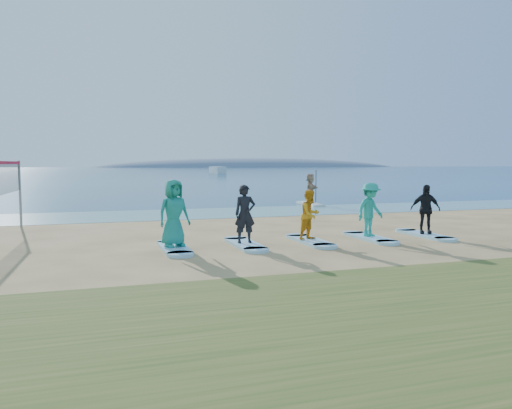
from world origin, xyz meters
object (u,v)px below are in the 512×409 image
object	(u,v)px
paddleboard	(310,204)
student_4	(425,209)
paddleboarder	(310,188)
boat_offshore_b	(218,174)
surfboard_4	(425,235)
student_0	(174,213)
surfboard_3	(370,238)
surfboard_0	(174,248)
student_1	(245,214)
student_2	(310,215)
surfboard_1	(245,244)
student_3	(370,210)
surfboard_2	(310,241)

from	to	relation	value
paddleboard	student_4	size ratio (longest dim) A/B	1.86
paddleboarder	boat_offshore_b	distance (m)	88.40
paddleboarder	surfboard_4	bearing A→B (deg)	-176.66
paddleboarder	surfboard_4	world-z (taller)	paddleboarder
student_0	surfboard_3	bearing A→B (deg)	-19.30
paddleboard	surfboard_0	world-z (taller)	paddleboard
paddleboard	student_1	bearing A→B (deg)	-117.16
paddleboard	student_2	xyz separation A→B (m)	(-5.66, -12.56, 0.79)
student_0	surfboard_1	distance (m)	2.29
student_0	student_3	world-z (taller)	student_0
surfboard_2	surfboard_3	bearing A→B (deg)	0.00
student_1	surfboard_2	bearing A→B (deg)	1.69
student_0	surfboard_2	xyz separation A→B (m)	(4.13, 0.00, -0.98)
paddleboarder	student_0	distance (m)	15.92
surfboard_4	surfboard_2	bearing A→B (deg)	180.00
surfboard_0	student_3	bearing A→B (deg)	0.00
surfboard_0	surfboard_1	bearing A→B (deg)	0.00
student_2	surfboard_4	bearing A→B (deg)	-24.33
student_1	student_2	size ratio (longest dim) A/B	1.12
paddleboarder	student_2	distance (m)	13.77
paddleboard	student_0	distance (m)	15.95
surfboard_2	student_3	xyz separation A→B (m)	(2.06, 0.00, 0.90)
paddleboarder	student_0	xyz separation A→B (m)	(-9.79, -12.56, 0.06)
surfboard_2	surfboard_3	distance (m)	2.06
surfboard_3	surfboard_4	xyz separation A→B (m)	(2.06, 0.00, 0.00)
student_3	boat_offshore_b	bearing A→B (deg)	59.18
surfboard_3	surfboard_4	bearing A→B (deg)	0.00
surfboard_1	student_0	bearing A→B (deg)	180.00
surfboard_0	student_0	size ratio (longest dim) A/B	1.18
boat_offshore_b	surfboard_3	world-z (taller)	boat_offshore_b
student_3	surfboard_4	size ratio (longest dim) A/B	0.77
surfboard_0	surfboard_2	bearing A→B (deg)	0.00
paddleboard	student_3	bearing A→B (deg)	-101.54
paddleboard	surfboard_4	size ratio (longest dim) A/B	1.36
boat_offshore_b	student_2	bearing A→B (deg)	-107.60
paddleboarder	student_0	bearing A→B (deg)	152.35
paddleboarder	student_4	bearing A→B (deg)	-176.66
paddleboard	surfboard_2	xyz separation A→B (m)	(-5.66, -12.56, -0.01)
student_2	surfboard_4	world-z (taller)	student_2
student_1	surfboard_4	xyz separation A→B (m)	(6.19, 0.00, -0.89)
paddleboard	paddleboarder	bearing A→B (deg)	0.00
surfboard_2	student_4	size ratio (longest dim) A/B	1.36
boat_offshore_b	paddleboard	bearing A→B (deg)	-105.71
boat_offshore_b	student_0	distance (m)	102.75
student_0	paddleboarder	bearing A→B (deg)	32.76
student_0	student_1	size ratio (longest dim) A/B	1.11
surfboard_0	boat_offshore_b	bearing A→B (deg)	75.69
surfboard_3	student_4	bearing A→B (deg)	0.00
paddleboard	surfboard_3	size ratio (longest dim) A/B	1.36
surfboard_1	surfboard_4	size ratio (longest dim) A/B	1.00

